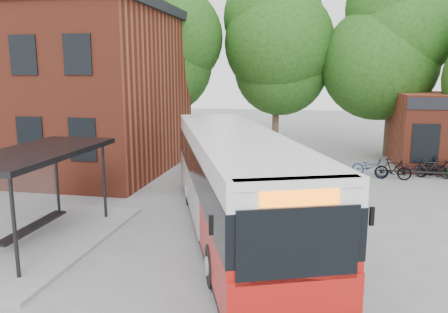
% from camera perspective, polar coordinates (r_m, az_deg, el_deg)
% --- Properties ---
extents(ground, '(100.00, 100.00, 0.00)m').
position_cam_1_polar(ground, '(13.62, -3.78, -11.07)').
color(ground, slate).
extents(station_building, '(18.40, 10.40, 8.50)m').
position_cam_1_polar(station_building, '(26.77, -26.56, 7.94)').
color(station_building, maroon).
rests_on(station_building, ground).
extents(bus_shelter, '(3.60, 7.00, 2.90)m').
position_cam_1_polar(bus_shelter, '(14.13, -22.95, -4.90)').
color(bus_shelter, black).
rests_on(bus_shelter, ground).
extents(bike_rail, '(5.20, 0.10, 0.38)m').
position_cam_1_polar(bike_rail, '(23.48, 25.72, -2.27)').
color(bike_rail, black).
rests_on(bike_rail, ground).
extents(tree_0, '(7.92, 7.92, 11.00)m').
position_cam_1_polar(tree_0, '(29.70, -7.14, 11.57)').
color(tree_0, '#1B4612').
rests_on(tree_0, ground).
extents(tree_1, '(7.92, 7.92, 10.40)m').
position_cam_1_polar(tree_1, '(29.28, 6.88, 11.00)').
color(tree_1, '#1B4612').
rests_on(tree_1, ground).
extents(tree_2, '(7.92, 7.92, 11.00)m').
position_cam_1_polar(tree_2, '(28.57, 21.13, 10.97)').
color(tree_2, '#1B4612').
rests_on(tree_2, ground).
extents(city_bus, '(7.01, 12.90, 3.24)m').
position_cam_1_polar(city_bus, '(14.03, 1.36, -3.41)').
color(city_bus, '#B41610').
rests_on(city_bus, ground).
extents(bicycle_0, '(1.84, 1.10, 0.91)m').
position_cam_1_polar(bicycle_0, '(23.08, 18.52, -1.28)').
color(bicycle_0, '#0E264E').
rests_on(bicycle_0, ground).
extents(bicycle_1, '(1.74, 0.66, 1.02)m').
position_cam_1_polar(bicycle_1, '(22.58, 21.21, -1.58)').
color(bicycle_1, black).
rests_on(bicycle_1, ground).
extents(bicycle_2, '(1.65, 1.07, 0.82)m').
position_cam_1_polar(bicycle_2, '(23.71, 23.22, -1.41)').
color(bicycle_2, black).
rests_on(bicycle_2, ground).
extents(bicycle_3, '(1.56, 0.72, 0.90)m').
position_cam_1_polar(bicycle_3, '(23.89, 25.30, -1.38)').
color(bicycle_3, black).
rests_on(bicycle_3, ground).
extents(bicycle_4, '(1.86, 0.93, 0.93)m').
position_cam_1_polar(bicycle_4, '(23.74, 25.74, -1.45)').
color(bicycle_4, black).
rests_on(bicycle_4, ground).
extents(bicycle_5, '(1.66, 0.86, 0.96)m').
position_cam_1_polar(bicycle_5, '(24.19, 26.44, -1.26)').
color(bicycle_5, black).
rests_on(bicycle_5, ground).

